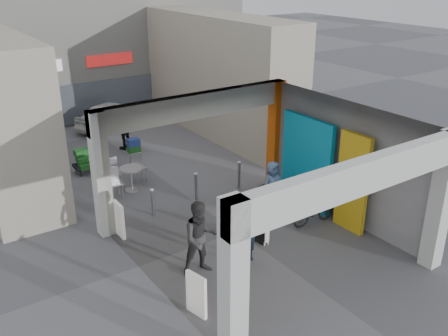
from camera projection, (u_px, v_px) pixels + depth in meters
ground at (237, 232)px, 13.87m from camera, size 90.00×90.00×0.00m
arcade_canopy at (274, 160)px, 12.64m from camera, size 6.40×6.45×6.40m
far_building at (60, 30)px, 22.96m from camera, size 18.00×4.08×8.00m
plaza_bldg_right at (219, 75)px, 20.96m from camera, size 2.00×9.00×5.00m
bollard_left at (153, 203)px, 14.61m from camera, size 0.09×0.09×0.83m
bollard_center at (196, 187)px, 15.58m from camera, size 0.09×0.09×0.88m
bollard_right at (239, 176)px, 16.30m from camera, size 0.09×0.09×0.94m
advert_board_near at (197, 294)px, 10.46m from camera, size 0.20×0.55×1.00m
advert_board_far at (119, 219)px, 13.48m from camera, size 0.10×0.55×1.00m
cafe_set at (124, 178)px, 16.42m from camera, size 1.57×1.27×0.95m
produce_stand at (92, 162)px, 17.74m from camera, size 1.25×0.68×0.82m
crate_stack at (134, 146)px, 19.48m from camera, size 0.46×0.37×0.56m
border_collie at (263, 234)px, 13.22m from camera, size 0.25×0.48×0.67m
man_with_dog at (244, 227)px, 12.16m from camera, size 0.71×0.48×1.91m
man_back_turned at (201, 238)px, 11.75m from camera, size 1.04×0.90×1.86m
man_elderly at (272, 184)px, 15.02m from camera, size 0.77×0.55×1.47m
man_crates at (125, 127)px, 19.62m from camera, size 1.14×0.80×1.79m
bicycle_front at (286, 187)px, 15.33m from camera, size 2.11×1.54×1.06m
bicycle_rear at (314, 210)px, 14.13m from camera, size 1.50×0.51×0.89m
white_van at (113, 115)px, 22.23m from camera, size 3.86×2.63×1.22m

